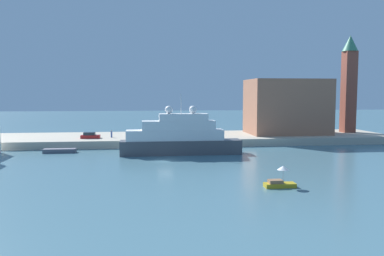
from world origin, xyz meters
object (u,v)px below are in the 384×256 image
Objects in this scene: large_yacht at (179,138)px; person_figure at (112,134)px; bell_tower at (349,80)px; parked_car at (90,136)px; small_motorboat at (280,181)px; work_barge at (60,151)px; harbor_building at (287,107)px; mooring_bollard at (159,138)px.

large_yacht is 21.09m from person_figure.
bell_tower is 65.42m from parked_car.
large_yacht reaches higher than small_motorboat.
bell_tower is (68.36, 16.20, 14.59)m from work_barge.
bell_tower is at bearing 13.33° from work_barge.
person_figure is (-42.52, -4.05, -5.92)m from harbor_building.
bell_tower reaches higher than work_barge.
bell_tower reaches higher than harbor_building.
small_motorboat is at bearing -55.89° from parked_car.
work_barge is 54.32m from harbor_building.
person_figure is (-24.12, 43.37, 1.60)m from small_motorboat.
mooring_bollard is at bearing 109.28° from large_yacht.
harbor_building is 18.07m from bell_tower.
large_yacht is 23.74m from parked_car.
parked_car is at bearing -167.48° from person_figure.
parked_car is at bearing -174.41° from bell_tower.
harbor_building is at bearing 16.23° from work_barge.
bell_tower is (16.76, 1.18, 6.64)m from harbor_building.
mooring_bollard is (-48.75, -10.93, -12.99)m from bell_tower.
harbor_building is at bearing 34.77° from large_yacht.
work_barge is 20.36m from mooring_bollard.
harbor_building is 0.77× the size of bell_tower.
mooring_bollard is (15.10, -4.68, -0.22)m from parked_car.
parked_car is 4.69m from person_figure.
person_figure reaches higher than parked_car.
bell_tower is 5.88× the size of parked_car.
mooring_bollard is at bearing 15.06° from work_barge.
large_yacht is at bearing -155.15° from bell_tower.
small_motorboat reaches higher than work_barge.
parked_car is (4.50, 9.96, 1.83)m from work_barge.
harbor_building is at bearing 5.44° from person_figure.
bell_tower reaches higher than large_yacht.
small_motorboat is at bearing -44.31° from work_barge.
harbor_building is 4.52× the size of parked_car.
large_yacht is 32.62× the size of mooring_bollard.
large_yacht reaches higher than parked_car.
harbor_building is (28.48, 19.77, 5.18)m from large_yacht.
small_motorboat is 46.39m from work_barge.
harbor_building is at bearing 6.14° from parked_car.
large_yacht is 5.49× the size of parked_car.
bell_tower is at bearing 5.59° from parked_car.
large_yacht reaches higher than person_figure.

